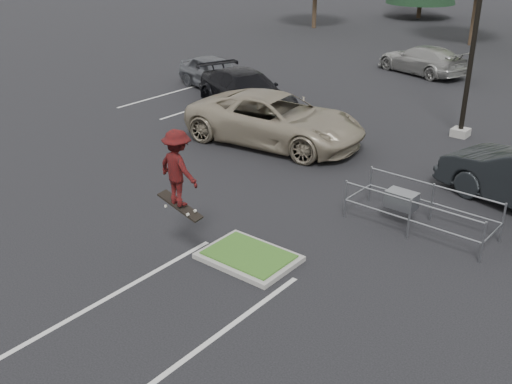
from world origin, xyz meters
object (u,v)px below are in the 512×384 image
Objects in this scene: car_far_silver at (423,60)px; skateboarder at (178,169)px; car_l_black at (245,91)px; cart_corral at (406,201)px; car_l_grey at (214,73)px; light_pole at (478,11)px; car_l_tan at (275,119)px.

skateboarder is at bearing 27.55° from car_far_silver.
car_l_black reaches higher than car_far_silver.
car_far_silver is at bearing 114.35° from cart_corral.
skateboarder reaches higher than car_far_silver.
car_l_grey is 11.31m from car_far_silver.
car_l_grey reaches higher than car_far_silver.
car_l_black is 11.56m from car_far_silver.
light_pole is 11.02m from car_far_silver.
cart_corral is 0.67× the size of car_l_black.
car_far_silver is at bearing -74.47° from skateboarder.
car_l_grey is at bearing 152.57° from cart_corral.
car_l_tan is 13.76m from car_far_silver.
car_l_tan is 1.28× the size of car_far_silver.
cart_corral is 6.21m from skateboarder.
skateboarder is (-3.27, -5.01, 1.68)m from cart_corral.
skateboarder is 0.31× the size of car_l_tan.
car_l_tan is 1.43× the size of car_l_grey.
car_l_grey is (-10.30, 12.50, -1.58)m from skateboarder.
car_far_silver is at bearing 122.14° from light_pole.
skateboarder reaches higher than car_l_tan.
car_l_tan is 1.13× the size of car_l_black.
skateboarder is at bearing -97.45° from light_pole.
car_l_tan is 8.32m from car_l_grey.
skateboarder is 0.36× the size of car_l_black.
car_far_silver is (-0.50, 13.75, -0.17)m from car_l_tan.
light_pole is at bearing 102.57° from cart_corral.
car_l_grey is (-3.50, 1.91, -0.06)m from car_l_black.
car_l_black is 3.99m from car_l_grey.
car_l_tan is at bearing 157.00° from cart_corral.
car_l_black is at bearing 152.48° from cart_corral.
cart_corral is 11.51m from car_l_black.
cart_corral is 0.59× the size of car_l_tan.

